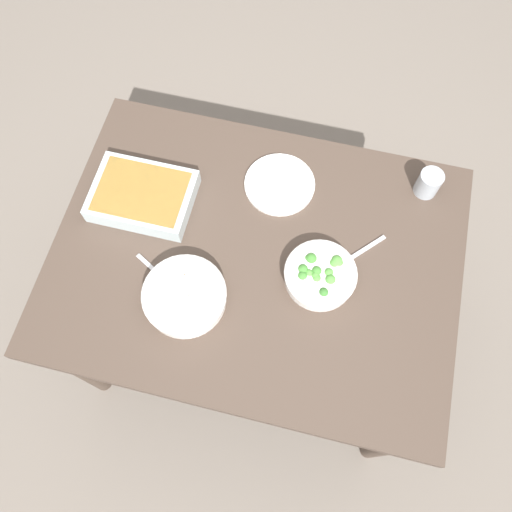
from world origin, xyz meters
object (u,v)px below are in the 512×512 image
(stew_bowl, at_px, (185,296))
(baking_dish, at_px, (143,195))
(broccoli_bowl, at_px, (320,275))
(side_plate, at_px, (280,184))
(spoon_by_stew, at_px, (164,279))
(spoon_by_broccoli, at_px, (355,256))
(drink_cup, at_px, (428,184))

(stew_bowl, xyz_separation_m, baking_dish, (0.22, -0.28, 0.00))
(broccoli_bowl, height_order, side_plate, broccoli_bowl)
(spoon_by_stew, distance_m, spoon_by_broccoli, 0.56)
(drink_cup, bearing_deg, spoon_by_stew, 34.27)
(stew_bowl, relative_size, baking_dish, 0.79)
(side_plate, height_order, spoon_by_stew, side_plate)
(drink_cup, xyz_separation_m, spoon_by_stew, (0.70, 0.47, -0.03))
(baking_dish, height_order, drink_cup, drink_cup)
(broccoli_bowl, distance_m, drink_cup, 0.45)
(baking_dish, bearing_deg, drink_cup, -163.86)
(broccoli_bowl, xyz_separation_m, spoon_by_broccoli, (-0.09, -0.09, -0.03))
(broccoli_bowl, bearing_deg, drink_cup, -125.77)
(drink_cup, bearing_deg, stew_bowl, 39.91)
(broccoli_bowl, xyz_separation_m, baking_dish, (0.57, -0.12, 0.00))
(broccoli_bowl, xyz_separation_m, drink_cup, (-0.26, -0.37, 0.01))
(stew_bowl, distance_m, spoon_by_broccoli, 0.51)
(drink_cup, xyz_separation_m, side_plate, (0.44, 0.09, -0.03))
(stew_bowl, xyz_separation_m, drink_cup, (-0.62, -0.52, 0.01))
(stew_bowl, bearing_deg, spoon_by_broccoli, -151.05)
(spoon_by_stew, bearing_deg, broccoli_bowl, -165.84)
(drink_cup, height_order, spoon_by_broccoli, drink_cup)
(stew_bowl, bearing_deg, broccoli_bowl, -156.83)
(baking_dish, bearing_deg, stew_bowl, 127.96)
(baking_dish, distance_m, side_plate, 0.42)
(spoon_by_stew, height_order, spoon_by_broccoli, same)
(stew_bowl, height_order, baking_dish, same)
(baking_dish, distance_m, drink_cup, 0.87)
(drink_cup, height_order, spoon_by_stew, drink_cup)
(side_plate, bearing_deg, drink_cup, -168.55)
(spoon_by_broccoli, bearing_deg, drink_cup, -122.76)
(spoon_by_stew, xyz_separation_m, spoon_by_broccoli, (-0.52, -0.20, 0.00))
(stew_bowl, height_order, spoon_by_stew, stew_bowl)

